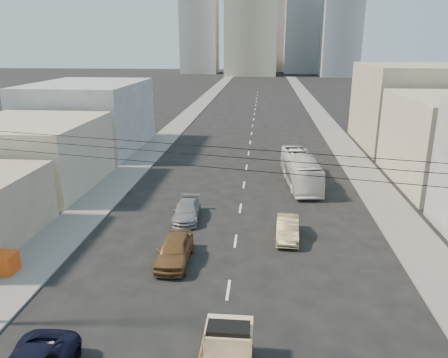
% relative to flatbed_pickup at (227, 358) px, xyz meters
% --- Properties ---
extents(sidewalk_left, '(3.50, 180.00, 0.12)m').
position_rel_flatbed_pickup_xyz_m(sidewalk_left, '(-12.21, 68.54, -1.03)').
color(sidewalk_left, slate).
rests_on(sidewalk_left, ground).
extents(sidewalk_right, '(3.50, 180.00, 0.12)m').
position_rel_flatbed_pickup_xyz_m(sidewalk_right, '(11.29, 68.54, -1.03)').
color(sidewalk_right, slate).
rests_on(sidewalk_right, ground).
extents(lane_dashes, '(0.15, 104.00, 0.01)m').
position_rel_flatbed_pickup_xyz_m(lane_dashes, '(-0.46, 51.54, -1.09)').
color(lane_dashes, silver).
rests_on(lane_dashes, ground).
extents(flatbed_pickup, '(1.95, 4.41, 1.90)m').
position_rel_flatbed_pickup_xyz_m(flatbed_pickup, '(0.00, 0.00, 0.00)').
color(flatbed_pickup, beige).
rests_on(flatbed_pickup, ground).
extents(city_bus, '(3.24, 10.27, 2.81)m').
position_rel_flatbed_pickup_xyz_m(city_bus, '(4.69, 25.27, 0.31)').
color(city_bus, silver).
rests_on(city_bus, ground).
extents(sedan_brown, '(1.97, 4.71, 1.59)m').
position_rel_flatbed_pickup_xyz_m(sedan_brown, '(-3.89, 9.36, -0.30)').
color(sedan_brown, brown).
rests_on(sedan_brown, ground).
extents(sedan_tan, '(1.65, 4.21, 1.36)m').
position_rel_flatbed_pickup_xyz_m(sedan_tan, '(2.96, 13.32, -0.41)').
color(sedan_tan, '#998459').
rests_on(sedan_tan, ground).
extents(sedan_grey, '(2.08, 4.58, 1.30)m').
position_rel_flatbed_pickup_xyz_m(sedan_grey, '(-4.29, 16.01, -0.44)').
color(sedan_grey, gray).
rests_on(sedan_grey, ground).
extents(overhead_wires, '(23.01, 5.02, 0.72)m').
position_rel_flatbed_pickup_xyz_m(overhead_wires, '(-0.46, 0.04, 7.87)').
color(overhead_wires, black).
rests_on(overhead_wires, ground).
extents(bldg_right_far, '(12.00, 16.00, 10.00)m').
position_rel_flatbed_pickup_xyz_m(bldg_right_far, '(19.54, 42.54, 3.91)').
color(bldg_right_far, gray).
rests_on(bldg_right_far, ground).
extents(bldg_left_mid, '(11.00, 12.00, 6.00)m').
position_rel_flatbed_pickup_xyz_m(bldg_left_mid, '(-19.46, 22.54, 1.91)').
color(bldg_left_mid, '#A8A187').
rests_on(bldg_left_mid, ground).
extents(bldg_left_far, '(12.00, 16.00, 8.00)m').
position_rel_flatbed_pickup_xyz_m(bldg_left_far, '(-19.96, 37.54, 2.91)').
color(bldg_left_far, gray).
rests_on(bldg_left_far, ground).
extents(midrise_ne, '(16.00, 16.00, 40.00)m').
position_rel_flatbed_pickup_xyz_m(midrise_ne, '(17.54, 183.54, 18.91)').
color(midrise_ne, gray).
rests_on(midrise_ne, ground).
extents(midrise_nw, '(15.00, 15.00, 34.00)m').
position_rel_flatbed_pickup_xyz_m(midrise_nw, '(-26.46, 178.54, 15.91)').
color(midrise_nw, gray).
rests_on(midrise_nw, ground).
extents(midrise_back, '(18.00, 18.00, 44.00)m').
position_rel_flatbed_pickup_xyz_m(midrise_back, '(5.54, 198.54, 20.91)').
color(midrise_back, gray).
rests_on(midrise_back, ground).
extents(midrise_east, '(14.00, 14.00, 28.00)m').
position_rel_flatbed_pickup_xyz_m(midrise_east, '(29.54, 163.54, 12.91)').
color(midrise_east, gray).
rests_on(midrise_east, ground).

